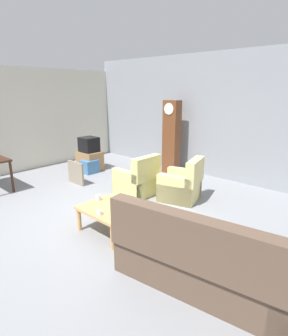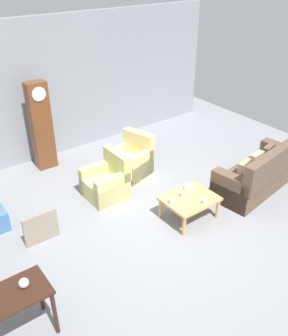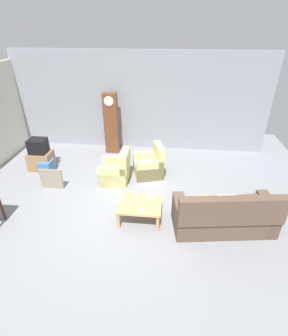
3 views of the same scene
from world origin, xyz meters
name	(u,v)px [view 3 (image 3 of 3)]	position (x,y,z in m)	size (l,w,h in m)	color
ground_plane	(123,208)	(0.00, 0.00, 0.00)	(10.40, 10.40, 0.00)	gray
garage_door_wall	(140,102)	(0.00, 3.60, 1.60)	(8.40, 0.16, 3.20)	gray
couch_floral	(225,216)	(2.27, -0.50, 0.36)	(2.20, 1.16, 1.04)	brown
armchair_olive_near	(116,171)	(-0.39, 1.19, 0.31)	(0.80, 0.77, 0.92)	#CCC67A
armchair_olive_far	(150,166)	(0.52, 1.61, 0.31)	(0.97, 0.95, 0.92)	#DECD82
coffee_table_wood	(140,206)	(0.46, -0.35, 0.37)	(0.96, 0.76, 0.43)	tan
grandfather_clock	(111,124)	(-0.88, 3.05, 1.01)	(0.44, 0.30, 2.01)	brown
tv_stand_cabinet	(41,160)	(-2.78, 1.65, 0.27)	(0.68, 0.52, 0.55)	#997047
tv_crt	(38,146)	(-2.78, 1.65, 0.76)	(0.48, 0.44, 0.42)	black
framed_picture_leaning	(52,179)	(-2.02, 0.66, 0.28)	(0.60, 0.05, 0.57)	gray
storage_box_blue	(47,166)	(-2.54, 1.47, 0.18)	(0.36, 0.42, 0.37)	teal
cup_white_porcelain	(142,211)	(0.54, -0.63, 0.47)	(0.08, 0.08, 0.07)	white
cup_blue_rimmed	(123,199)	(0.07, -0.28, 0.48)	(0.09, 0.09, 0.09)	silver
cup_cream_tall	(137,198)	(0.38, -0.23, 0.48)	(0.07, 0.07, 0.08)	beige
bowl_white_stacked	(149,196)	(0.65, -0.09, 0.46)	(0.18, 0.18, 0.05)	white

